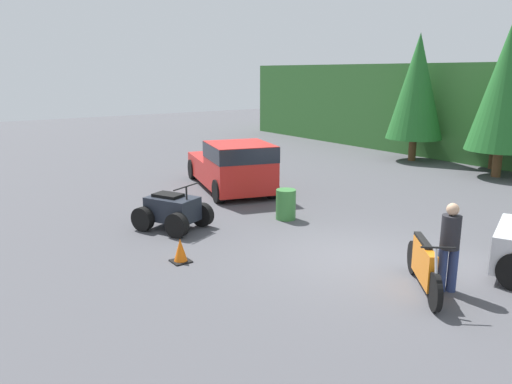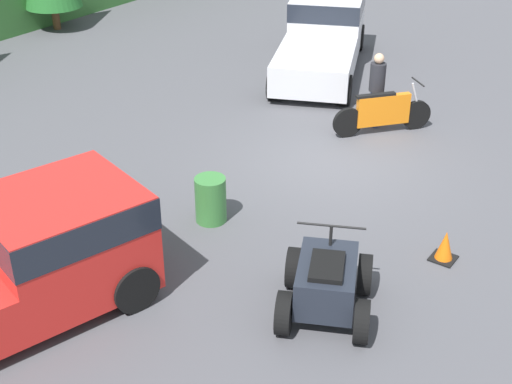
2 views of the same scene
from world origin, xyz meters
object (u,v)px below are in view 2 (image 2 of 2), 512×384
(steel_barrel, at_px, (211,200))
(rider_person, at_px, (377,87))
(pickup_truck_red, at_px, (13,263))
(quad_atv, at_px, (326,284))
(dirt_bike, at_px, (383,113))
(pickup_truck_second, at_px, (324,33))
(traffic_cone, at_px, (445,247))

(steel_barrel, bearing_deg, rider_person, -4.93)
(rider_person, height_order, steel_barrel, rider_person)
(pickup_truck_red, height_order, rider_person, pickup_truck_red)
(quad_atv, relative_size, steel_barrel, 2.52)
(dirt_bike, relative_size, quad_atv, 0.87)
(quad_atv, xyz_separation_m, rider_person, (6.74, 2.60, 0.47))
(pickup_truck_red, xyz_separation_m, pickup_truck_second, (12.53, 2.09, 0.00))
(pickup_truck_red, relative_size, pickup_truck_second, 0.91)
(rider_person, bearing_deg, traffic_cone, -100.62)
(dirt_bike, xyz_separation_m, quad_atv, (-6.46, -2.25, -0.01))
(quad_atv, bearing_deg, rider_person, -4.32)
(pickup_truck_second, height_order, rider_person, pickup_truck_second)
(pickup_truck_red, bearing_deg, rider_person, 9.27)
(dirt_bike, bearing_deg, quad_atv, -121.16)
(pickup_truck_second, xyz_separation_m, dirt_bike, (-3.31, -3.56, -0.46))
(pickup_truck_second, relative_size, steel_barrel, 6.71)
(pickup_truck_second, distance_m, dirt_bike, 4.89)
(pickup_truck_red, distance_m, traffic_cone, 6.98)
(pickup_truck_red, relative_size, quad_atv, 2.43)
(steel_barrel, bearing_deg, pickup_truck_red, 170.55)
(steel_barrel, bearing_deg, pickup_truck_second, 17.42)
(quad_atv, bearing_deg, pickup_truck_red, 101.14)
(dirt_bike, height_order, traffic_cone, dirt_bike)
(pickup_truck_red, relative_size, traffic_cone, 9.80)
(pickup_truck_second, bearing_deg, quad_atv, -172.99)
(pickup_truck_red, height_order, steel_barrel, pickup_truck_red)
(quad_atv, bearing_deg, dirt_bike, -6.19)
(quad_atv, bearing_deg, steel_barrel, 45.35)
(rider_person, relative_size, steel_barrel, 2.03)
(pickup_truck_red, xyz_separation_m, quad_atv, (2.76, -3.73, -0.46))
(pickup_truck_second, xyz_separation_m, quad_atv, (-9.77, -5.81, -0.46))
(dirt_bike, xyz_separation_m, steel_barrel, (-5.38, 0.84, -0.06))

